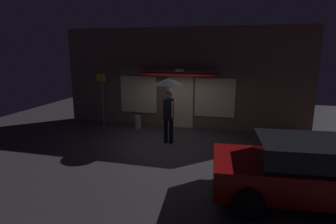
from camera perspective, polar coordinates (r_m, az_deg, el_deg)
The scene contains 7 objects.
ground_plane at distance 9.82m, azimuth -0.20°, elevation -6.53°, with size 18.00×18.00×0.00m, color #38353A.
building_facade at distance 11.60m, azimuth 2.76°, elevation 6.97°, with size 10.39×1.00×4.18m.
person_with_umbrella at distance 9.43m, azimuth 0.11°, elevation 4.12°, with size 1.12×1.12×2.31m.
parked_car at distance 6.77m, azimuth 28.27°, elevation -10.71°, with size 4.43×2.31×1.39m.
street_sign_post at distance 11.95m, azimuth -13.57°, elevation 3.29°, with size 0.40×0.07×2.38m.
sidewalk_bollard at distance 11.65m, azimuth -6.36°, elevation -2.11°, with size 0.28×0.28×0.54m, color #9E998E.
sidewalk_bollard_2 at distance 11.04m, azimuth -0.41°, elevation -2.69°, with size 0.21×0.21×0.60m, color #9E998E.
Camera 1 is at (2.38, -8.96, 3.24)m, focal length 29.18 mm.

